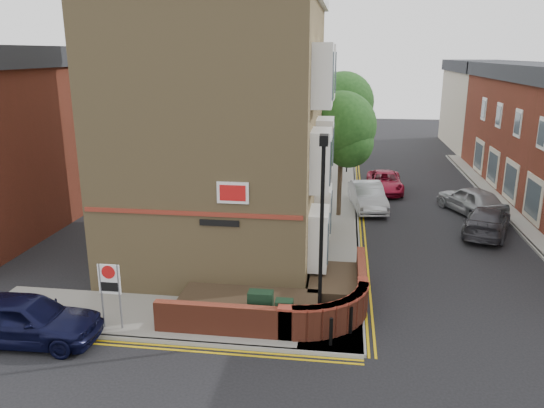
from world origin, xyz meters
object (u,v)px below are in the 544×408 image
at_px(navy_hatchback, 25,319).
at_px(silver_car_near, 367,196).
at_px(zone_sign, 110,284).
at_px(utility_cabinet_large, 261,309).
at_px(lamppost, 321,236).

xyz_separation_m(navy_hatchback, silver_car_near, (10.96, 16.22, -0.02)).
bearing_deg(zone_sign, silver_car_near, 60.53).
bearing_deg(utility_cabinet_large, lamppost, -3.01).
height_order(lamppost, navy_hatchback, lamppost).
xyz_separation_m(lamppost, navy_hatchback, (-8.96, -1.70, -2.56)).
bearing_deg(zone_sign, utility_cabinet_large, 9.69).
relative_size(utility_cabinet_large, zone_sign, 0.55).
xyz_separation_m(utility_cabinet_large, silver_car_near, (3.90, 14.42, 0.04)).
height_order(lamppost, zone_sign, lamppost).
distance_m(utility_cabinet_large, navy_hatchback, 7.29).
bearing_deg(silver_car_near, zone_sign, -128.03).
relative_size(lamppost, utility_cabinet_large, 5.25).
distance_m(utility_cabinet_large, zone_sign, 4.86).
height_order(utility_cabinet_large, silver_car_near, silver_car_near).
bearing_deg(navy_hatchback, utility_cabinet_large, -77.87).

